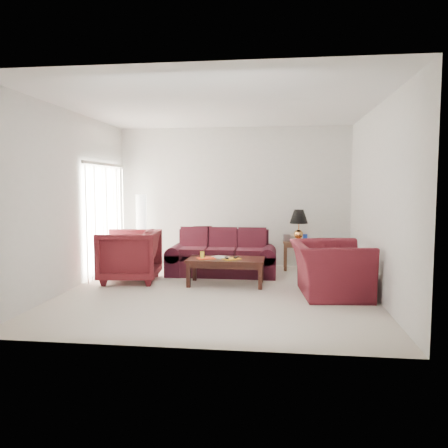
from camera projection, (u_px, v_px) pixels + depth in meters
name	position (u px, v px, depth m)	size (l,w,h in m)	color
floor	(218.00, 292.00, 7.17)	(5.00, 5.00, 0.00)	beige
blinds	(106.00, 219.00, 8.65)	(0.10, 2.00, 2.16)	silver
sofa	(222.00, 253.00, 8.52)	(2.11, 0.91, 0.86)	black
throw_pillow	(202.00, 236.00, 9.26)	(0.40, 0.11, 0.40)	black
end_table	(296.00, 255.00, 9.10)	(0.56, 0.56, 0.61)	#51221B
table_lamp	(299.00, 225.00, 9.10)	(0.38, 0.38, 0.64)	#CB7C3F
clock	(287.00, 238.00, 8.99)	(0.14, 0.05, 0.14)	silver
blue_canister	(305.00, 238.00, 8.90)	(0.09, 0.09, 0.15)	navy
picture_frame	(291.00, 235.00, 9.27)	(0.13, 0.02, 0.17)	silver
floor_lamp	(141.00, 230.00, 9.36)	(0.26, 0.26, 1.57)	silver
armchair_left	(130.00, 256.00, 7.94)	(1.01, 1.04, 0.95)	#491015
armchair_right	(330.00, 269.00, 6.93)	(1.30, 1.14, 0.85)	#4A1118
coffee_table	(226.00, 272.00, 7.68)	(1.34, 0.67, 0.47)	black
magazine_red	(206.00, 258.00, 7.63)	(0.29, 0.22, 0.02)	red
magazine_white	(220.00, 257.00, 7.74)	(0.29, 0.22, 0.02)	silver
magazine_orange	(231.00, 259.00, 7.58)	(0.29, 0.22, 0.02)	orange
remote_a	(227.00, 258.00, 7.55)	(0.05, 0.18, 0.02)	black
remote_b	(236.00, 257.00, 7.62)	(0.05, 0.16, 0.02)	black
yellow_glass	(202.00, 255.00, 7.60)	(0.08, 0.08, 0.13)	yellow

